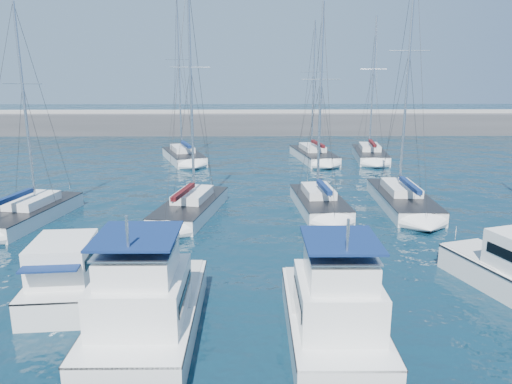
{
  "coord_description": "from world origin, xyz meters",
  "views": [
    {
      "loc": [
        -1.89,
        -21.63,
        9.78
      ],
      "look_at": [
        -1.62,
        5.02,
        3.0
      ],
      "focal_mm": 35.0,
      "sensor_mm": 36.0,
      "label": 1
    }
  ],
  "objects_px": {
    "sailboat_mid_b": "(191,207)",
    "sailboat_back_a": "(184,156)",
    "sailboat_mid_a": "(29,213)",
    "sailboat_back_b": "(313,155)",
    "sailboat_mid_d": "(402,199)",
    "motor_yacht_stbd_inner": "(334,315)",
    "motor_yacht_port_inner": "(146,309)",
    "sailboat_back_c": "(370,154)",
    "motor_yacht_port_outer": "(69,277)",
    "sailboat_mid_c": "(319,203)"
  },
  "relations": [
    {
      "from": "sailboat_mid_b",
      "to": "sailboat_back_a",
      "type": "bearing_deg",
      "value": 109.76
    },
    {
      "from": "sailboat_mid_a",
      "to": "sailboat_back_b",
      "type": "relative_size",
      "value": 0.95
    },
    {
      "from": "sailboat_mid_a",
      "to": "sailboat_mid_d",
      "type": "xyz_separation_m",
      "value": [
        25.11,
        3.19,
        0.02
      ]
    },
    {
      "from": "motor_yacht_stbd_inner",
      "to": "sailboat_back_a",
      "type": "distance_m",
      "value": 37.08
    },
    {
      "from": "motor_yacht_port_inner",
      "to": "motor_yacht_stbd_inner",
      "type": "bearing_deg",
      "value": -4.39
    },
    {
      "from": "motor_yacht_stbd_inner",
      "to": "sailboat_back_c",
      "type": "xyz_separation_m",
      "value": [
        9.82,
        36.54,
        -0.61
      ]
    },
    {
      "from": "sailboat_mid_b",
      "to": "sailboat_back_c",
      "type": "distance_m",
      "value": 26.39
    },
    {
      "from": "motor_yacht_port_outer",
      "to": "motor_yacht_port_inner",
      "type": "height_order",
      "value": "motor_yacht_port_inner"
    },
    {
      "from": "motor_yacht_port_outer",
      "to": "sailboat_mid_d",
      "type": "xyz_separation_m",
      "value": [
        18.63,
        14.21,
        -0.41
      ]
    },
    {
      "from": "sailboat_mid_a",
      "to": "sailboat_back_c",
      "type": "relative_size",
      "value": 0.92
    },
    {
      "from": "motor_yacht_stbd_inner",
      "to": "sailboat_mid_c",
      "type": "xyz_separation_m",
      "value": [
        1.8,
        17.24,
        -0.61
      ]
    },
    {
      "from": "sailboat_back_b",
      "to": "motor_yacht_stbd_inner",
      "type": "bearing_deg",
      "value": -104.93
    },
    {
      "from": "sailboat_back_b",
      "to": "sailboat_mid_b",
      "type": "bearing_deg",
      "value": -127.2
    },
    {
      "from": "sailboat_mid_a",
      "to": "sailboat_mid_c",
      "type": "bearing_deg",
      "value": 18.09
    },
    {
      "from": "sailboat_mid_a",
      "to": "sailboat_mid_d",
      "type": "bearing_deg",
      "value": 18.23
    },
    {
      "from": "sailboat_mid_c",
      "to": "sailboat_back_a",
      "type": "relative_size",
      "value": 0.85
    },
    {
      "from": "sailboat_back_b",
      "to": "sailboat_back_c",
      "type": "relative_size",
      "value": 0.97
    },
    {
      "from": "motor_yacht_stbd_inner",
      "to": "sailboat_back_b",
      "type": "xyz_separation_m",
      "value": [
        3.72,
        36.26,
        -0.62
      ]
    },
    {
      "from": "sailboat_mid_c",
      "to": "sailboat_back_c",
      "type": "xyz_separation_m",
      "value": [
        8.01,
        19.3,
        -0.0
      ]
    },
    {
      "from": "sailboat_mid_c",
      "to": "sailboat_back_b",
      "type": "height_order",
      "value": "sailboat_back_b"
    },
    {
      "from": "sailboat_mid_a",
      "to": "sailboat_mid_b",
      "type": "height_order",
      "value": "sailboat_mid_b"
    },
    {
      "from": "sailboat_back_c",
      "to": "sailboat_back_a",
      "type": "bearing_deg",
      "value": -171.85
    },
    {
      "from": "motor_yacht_port_outer",
      "to": "motor_yacht_port_inner",
      "type": "relative_size",
      "value": 0.8
    },
    {
      "from": "motor_yacht_port_inner",
      "to": "sailboat_back_c",
      "type": "distance_m",
      "value": 39.65
    },
    {
      "from": "motor_yacht_stbd_inner",
      "to": "sailboat_mid_a",
      "type": "bearing_deg",
      "value": 139.56
    },
    {
      "from": "sailboat_back_a",
      "to": "sailboat_back_c",
      "type": "height_order",
      "value": "sailboat_back_a"
    },
    {
      "from": "sailboat_mid_c",
      "to": "sailboat_back_b",
      "type": "distance_m",
      "value": 19.11
    },
    {
      "from": "motor_yacht_port_outer",
      "to": "motor_yacht_port_inner",
      "type": "xyz_separation_m",
      "value": [
        4.02,
        -3.32,
        0.19
      ]
    },
    {
      "from": "sailboat_mid_d",
      "to": "sailboat_back_b",
      "type": "distance_m",
      "value": 18.66
    },
    {
      "from": "motor_yacht_stbd_inner",
      "to": "sailboat_mid_c",
      "type": "height_order",
      "value": "sailboat_mid_c"
    },
    {
      "from": "sailboat_back_c",
      "to": "sailboat_back_b",
      "type": "bearing_deg",
      "value": -171.63
    },
    {
      "from": "sailboat_mid_d",
      "to": "motor_yacht_stbd_inner",
      "type": "bearing_deg",
      "value": -111.98
    },
    {
      "from": "sailboat_mid_d",
      "to": "sailboat_back_b",
      "type": "bearing_deg",
      "value": 104.2
    },
    {
      "from": "motor_yacht_port_inner",
      "to": "sailboat_mid_d",
      "type": "height_order",
      "value": "sailboat_mid_d"
    },
    {
      "from": "motor_yacht_port_inner",
      "to": "motor_yacht_stbd_inner",
      "type": "xyz_separation_m",
      "value": [
        6.78,
        -0.53,
        -0.0
      ]
    },
    {
      "from": "motor_yacht_stbd_inner",
      "to": "sailboat_back_a",
      "type": "height_order",
      "value": "sailboat_back_a"
    },
    {
      "from": "sailboat_back_a",
      "to": "sailboat_back_c",
      "type": "relative_size",
      "value": 1.11
    },
    {
      "from": "sailboat_mid_a",
      "to": "sailboat_mid_c",
      "type": "distance_m",
      "value": 19.23
    },
    {
      "from": "motor_yacht_stbd_inner",
      "to": "sailboat_mid_b",
      "type": "distance_m",
      "value": 17.66
    },
    {
      "from": "sailboat_mid_d",
      "to": "sailboat_back_c",
      "type": "bearing_deg",
      "value": 85.34
    },
    {
      "from": "sailboat_back_c",
      "to": "motor_yacht_stbd_inner",
      "type": "bearing_deg",
      "value": -99.33
    },
    {
      "from": "sailboat_back_b",
      "to": "motor_yacht_port_inner",
      "type": "bearing_deg",
      "value": -115.45
    },
    {
      "from": "sailboat_mid_d",
      "to": "sailboat_back_a",
      "type": "xyz_separation_m",
      "value": [
        -17.87,
        17.64,
        0.01
      ]
    },
    {
      "from": "motor_yacht_port_outer",
      "to": "sailboat_mid_c",
      "type": "relative_size",
      "value": 0.46
    },
    {
      "from": "motor_yacht_stbd_inner",
      "to": "sailboat_mid_b",
      "type": "bearing_deg",
      "value": 113.62
    },
    {
      "from": "motor_yacht_port_inner",
      "to": "sailboat_mid_b",
      "type": "bearing_deg",
      "value": 90.88
    },
    {
      "from": "motor_yacht_port_inner",
      "to": "sailboat_back_b",
      "type": "relative_size",
      "value": 0.56
    },
    {
      "from": "sailboat_mid_a",
      "to": "sailboat_back_b",
      "type": "distance_m",
      "value": 29.98
    },
    {
      "from": "sailboat_back_a",
      "to": "sailboat_back_c",
      "type": "bearing_deg",
      "value": -17.23
    },
    {
      "from": "motor_yacht_port_outer",
      "to": "motor_yacht_stbd_inner",
      "type": "bearing_deg",
      "value": -24.46
    }
  ]
}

